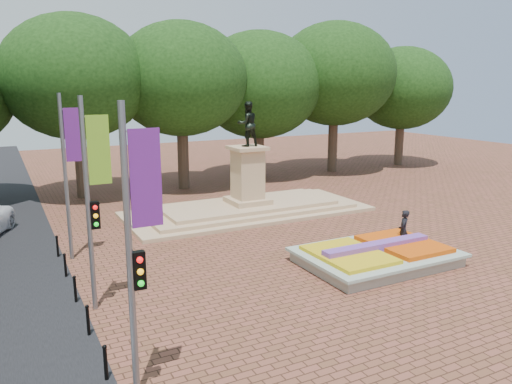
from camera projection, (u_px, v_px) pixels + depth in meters
The scene contains 7 objects.
ground at pixel (328, 253), 22.13m from camera, with size 90.00×90.00×0.00m, color brown.
flower_bed at pixel (377, 255), 20.78m from camera, with size 6.30×4.30×0.91m.
monument at pixel (248, 198), 28.88m from camera, with size 14.00×6.00×6.40m.
tree_row_back at pixel (216, 93), 37.38m from camera, with size 44.80×8.80×10.43m.
banner_poles at pixel (93, 197), 15.63m from camera, with size 0.88×11.17×7.00m.
bollard_row at pixel (81, 302), 15.88m from camera, with size 0.12×13.12×0.98m.
pedestrian at pixel (403, 231), 22.29m from camera, with size 0.68×0.45×1.87m, color black.
Camera 1 is at (-12.58, -17.19, 7.32)m, focal length 35.00 mm.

